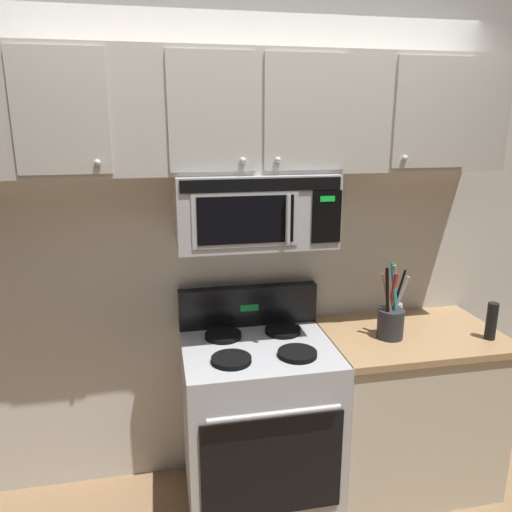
{
  "coord_description": "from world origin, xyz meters",
  "views": [
    {
      "loc": [
        -0.46,
        -1.81,
        1.99
      ],
      "look_at": [
        0.0,
        0.49,
        1.35
      ],
      "focal_mm": 34.83,
      "sensor_mm": 36.0,
      "label": 1
    }
  ],
  "objects_px": {
    "stove_range": "(258,421)",
    "utensil_crock_charcoal": "(391,319)",
    "over_range_microwave": "(254,209)",
    "salt_shaker": "(398,313)",
    "pepper_mill": "(491,321)"
  },
  "relations": [
    {
      "from": "utensil_crock_charcoal",
      "to": "salt_shaker",
      "type": "height_order",
      "value": "utensil_crock_charcoal"
    },
    {
      "from": "over_range_microwave",
      "to": "pepper_mill",
      "type": "xyz_separation_m",
      "value": [
        1.19,
        -0.27,
        -0.58
      ]
    },
    {
      "from": "over_range_microwave",
      "to": "utensil_crock_charcoal",
      "type": "relative_size",
      "value": 1.9
    },
    {
      "from": "utensil_crock_charcoal",
      "to": "over_range_microwave",
      "type": "bearing_deg",
      "value": 167.64
    },
    {
      "from": "over_range_microwave",
      "to": "pepper_mill",
      "type": "height_order",
      "value": "over_range_microwave"
    },
    {
      "from": "stove_range",
      "to": "utensil_crock_charcoal",
      "type": "bearing_deg",
      "value": -2.88
    },
    {
      "from": "pepper_mill",
      "to": "stove_range",
      "type": "bearing_deg",
      "value": 172.74
    },
    {
      "from": "over_range_microwave",
      "to": "utensil_crock_charcoal",
      "type": "xyz_separation_m",
      "value": [
        0.69,
        -0.15,
        -0.57
      ]
    },
    {
      "from": "over_range_microwave",
      "to": "salt_shaker",
      "type": "bearing_deg",
      "value": 2.71
    },
    {
      "from": "stove_range",
      "to": "salt_shaker",
      "type": "height_order",
      "value": "stove_range"
    },
    {
      "from": "stove_range",
      "to": "utensil_crock_charcoal",
      "type": "distance_m",
      "value": 0.87
    },
    {
      "from": "over_range_microwave",
      "to": "pepper_mill",
      "type": "bearing_deg",
      "value": -12.7
    },
    {
      "from": "stove_range",
      "to": "pepper_mill",
      "type": "xyz_separation_m",
      "value": [
        1.19,
        -0.15,
        0.53
      ]
    },
    {
      "from": "utensil_crock_charcoal",
      "to": "pepper_mill",
      "type": "height_order",
      "value": "utensil_crock_charcoal"
    },
    {
      "from": "stove_range",
      "to": "salt_shaker",
      "type": "relative_size",
      "value": 10.48
    }
  ]
}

